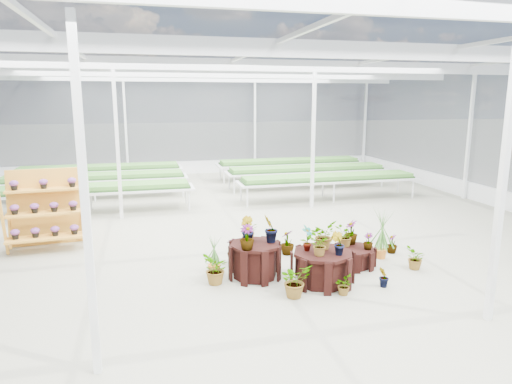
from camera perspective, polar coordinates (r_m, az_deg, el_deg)
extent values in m
plane|color=gray|center=(10.58, -0.67, -7.79)|extent=(24.00, 24.00, 0.00)
cylinder|color=black|center=(9.18, -0.15, -8.54)|extent=(1.17, 1.17, 0.70)
cylinder|color=black|center=(9.01, 8.31, -9.30)|extent=(1.43, 1.43, 0.63)
cylinder|color=black|center=(10.04, 12.11, -7.91)|extent=(1.12, 1.12, 0.41)
imported|color=#40772E|center=(9.04, -1.15, -4.75)|extent=(0.33, 0.36, 0.53)
imported|color=#40772E|center=(9.03, 1.82, -4.61)|extent=(0.40, 0.41, 0.58)
imported|color=#40772E|center=(9.25, -0.76, -4.92)|extent=(0.38, 0.34, 0.36)
imported|color=#40772E|center=(8.65, -1.14, -5.69)|extent=(0.30, 0.30, 0.48)
imported|color=#40772E|center=(8.85, 6.41, -5.73)|extent=(0.33, 0.31, 0.51)
imported|color=#40772E|center=(8.73, 10.23, -6.37)|extent=(0.30, 0.30, 0.43)
imported|color=#40772E|center=(9.01, 8.40, -5.34)|extent=(0.65, 0.65, 0.55)
imported|color=#40772E|center=(8.62, 7.83, -6.59)|extent=(0.48, 0.45, 0.41)
imported|color=#40772E|center=(9.94, 11.06, -5.48)|extent=(0.51, 0.48, 0.45)
imported|color=#40772E|center=(9.88, 13.85, -5.99)|extent=(0.27, 0.27, 0.36)
imported|color=#40772E|center=(10.14, 11.78, -4.94)|extent=(0.33, 0.33, 0.53)
imported|color=#40772E|center=(8.88, -5.05, -9.61)|extent=(0.54, 0.61, 0.61)
imported|color=#40772E|center=(8.36, 4.89, -10.96)|extent=(0.68, 0.63, 0.62)
imported|color=#40772E|center=(8.62, 10.85, -11.34)|extent=(0.40, 0.42, 0.37)
imported|color=#40772E|center=(9.08, 15.70, -10.20)|extent=(0.27, 0.29, 0.42)
imported|color=#40772E|center=(10.16, 19.31, -7.82)|extent=(0.58, 0.59, 0.49)
imported|color=#40772E|center=(11.06, 16.63, -6.20)|extent=(0.33, 0.33, 0.45)
imported|color=#40772E|center=(10.45, 9.22, -6.41)|extent=(0.43, 0.42, 0.62)
imported|color=#40772E|center=(10.52, 3.94, -6.29)|extent=(0.45, 0.45, 0.57)
imported|color=#40772E|center=(9.95, -2.67, -7.25)|extent=(0.35, 0.35, 0.60)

